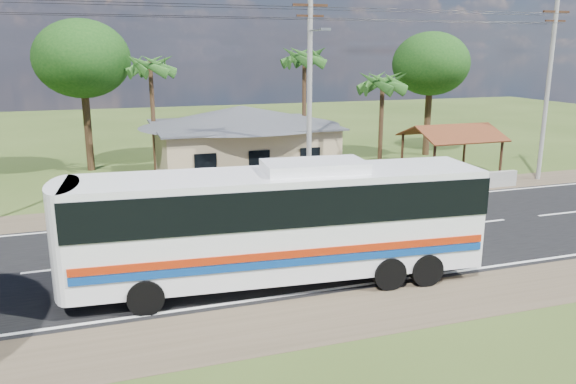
% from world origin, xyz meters
% --- Properties ---
extents(ground, '(120.00, 120.00, 0.00)m').
position_xyz_m(ground, '(0.00, 0.00, 0.00)').
color(ground, '#304418').
rests_on(ground, ground).
extents(road, '(120.00, 16.00, 0.03)m').
position_xyz_m(road, '(0.00, 0.00, 0.01)').
color(road, black).
rests_on(road, ground).
extents(house, '(12.40, 10.00, 5.00)m').
position_xyz_m(house, '(1.00, 13.00, 2.64)').
color(house, tan).
rests_on(house, ground).
extents(waiting_shed, '(5.20, 4.48, 3.35)m').
position_xyz_m(waiting_shed, '(13.00, 8.50, 2.73)').
color(waiting_shed, '#3C2215').
rests_on(waiting_shed, ground).
extents(concrete_barrier, '(7.00, 0.30, 0.90)m').
position_xyz_m(concrete_barrier, '(12.00, 5.60, 0.45)').
color(concrete_barrier, '#9E9E99').
rests_on(concrete_barrier, ground).
extents(utility_poles, '(32.80, 2.22, 11.00)m').
position_xyz_m(utility_poles, '(2.67, 6.49, 5.77)').
color(utility_poles, '#9E9E99').
rests_on(utility_poles, ground).
extents(palm_near, '(2.80, 2.80, 6.70)m').
position_xyz_m(palm_near, '(9.50, 11.00, 5.71)').
color(palm_near, '#47301E').
rests_on(palm_near, ground).
extents(palm_mid, '(2.80, 2.80, 8.20)m').
position_xyz_m(palm_mid, '(6.00, 15.50, 7.16)').
color(palm_mid, '#47301E').
rests_on(palm_mid, ground).
extents(palm_far, '(2.80, 2.80, 7.70)m').
position_xyz_m(palm_far, '(-4.00, 16.00, 6.68)').
color(palm_far, '#47301E').
rests_on(palm_far, ground).
extents(tree_behind_house, '(6.00, 6.00, 9.61)m').
position_xyz_m(tree_behind_house, '(-8.00, 18.00, 7.12)').
color(tree_behind_house, '#47301E').
rests_on(tree_behind_house, ground).
extents(tree_behind_shed, '(5.60, 5.60, 9.02)m').
position_xyz_m(tree_behind_shed, '(16.00, 16.00, 6.68)').
color(tree_behind_shed, '#47301E').
rests_on(tree_behind_shed, ground).
extents(coach_bus, '(13.56, 3.93, 4.15)m').
position_xyz_m(coach_bus, '(-1.75, -3.67, 2.37)').
color(coach_bus, white).
rests_on(coach_bus, ground).
extents(motorcycle, '(1.76, 0.72, 0.91)m').
position_xyz_m(motorcycle, '(6.77, 6.47, 0.45)').
color(motorcycle, black).
rests_on(motorcycle, ground).
extents(person, '(0.65, 0.49, 1.62)m').
position_xyz_m(person, '(8.49, 6.65, 0.81)').
color(person, navy).
rests_on(person, ground).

